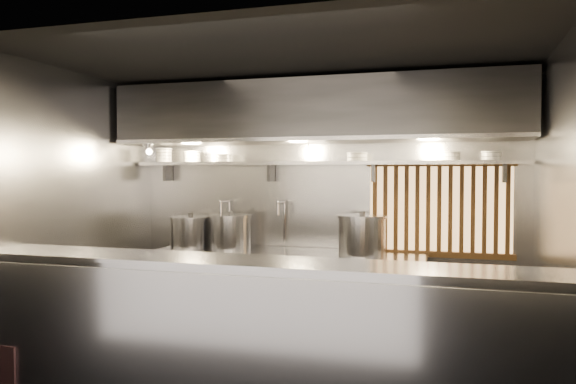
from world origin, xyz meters
The scene contains 24 objects.
floor centered at (0.00, 0.00, 0.00)m, with size 4.50×4.50×0.00m, color black.
ceiling centered at (0.00, 0.00, 2.80)m, with size 4.50×4.50×0.00m, color black.
wall_back centered at (0.00, 1.50, 1.40)m, with size 4.50×4.50×0.00m, color gray.
wall_left centered at (-2.25, 0.00, 1.40)m, with size 3.00×3.00×0.00m, color gray.
wall_right centered at (2.25, 0.00, 1.40)m, with size 3.00×3.00×0.00m, color gray.
serving_counter centered at (0.00, -0.96, 0.57)m, with size 4.50×0.56×1.13m.
cooking_bench centered at (-0.30, 1.13, 0.45)m, with size 3.00×0.70×0.90m, color #A2A2A7.
bowl_shelf centered at (0.00, 1.32, 1.88)m, with size 4.40×0.34×0.04m, color #A2A2A7.
exhaust_hood centered at (0.00, 1.10, 2.42)m, with size 4.40×0.81×0.65m.
wood_screen centered at (1.30, 1.45, 1.38)m, with size 1.56×0.09×1.04m.
faucet_left centered at (-1.15, 1.37, 1.31)m, with size 0.04×0.30×0.50m.
faucet_right centered at (-0.45, 1.37, 1.31)m, with size 0.04×0.30×0.50m.
heat_lamp centered at (-1.90, 0.85, 2.07)m, with size 0.25×0.35×0.20m.
pendant_bulb centered at (-0.10, 1.20, 1.96)m, with size 0.09×0.09×0.19m.
stock_pot_left centered at (-1.50, 1.13, 1.08)m, with size 0.57×0.57×0.40m.
stock_pot_mid centered at (-1.01, 1.14, 1.10)m, with size 0.61×0.61×0.43m.
stock_pot_right centered at (0.52, 1.09, 1.11)m, with size 0.65×0.65×0.46m.
red_placard centered at (-2.00, -1.22, 0.20)m, with size 0.27×0.02×0.38m, color #B01224.
bowl_stack_0 centered at (-1.96, 1.32, 1.99)m, with size 0.20×0.20×0.17m.
bowl_stack_1 centered at (-1.57, 1.32, 1.97)m, with size 0.21×0.21×0.13m.
bowl_stack_2 centered at (-1.16, 1.32, 1.95)m, with size 0.22×0.22×0.09m.
bowl_stack_3 centered at (0.43, 1.32, 1.95)m, with size 0.24×0.24×0.09m.
bowl_stack_4 centered at (1.39, 1.32, 1.95)m, with size 0.24×0.24×0.09m.
bowl_stack_5 centered at (1.82, 1.32, 1.95)m, with size 0.21×0.21×0.09m.
Camera 1 is at (1.48, -4.81, 1.78)m, focal length 35.00 mm.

